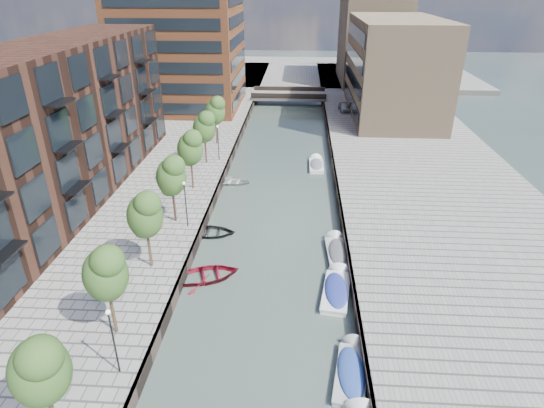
# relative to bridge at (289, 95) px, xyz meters

# --- Properties ---
(water) EXTENTS (300.00, 300.00, 0.00)m
(water) POSITION_rel_bridge_xyz_m (0.00, -32.00, -1.39)
(water) COLOR #38473F
(water) RESTS_ON ground
(quay_right) EXTENTS (20.00, 140.00, 1.00)m
(quay_right) POSITION_rel_bridge_xyz_m (16.00, -32.00, -0.89)
(quay_right) COLOR gray
(quay_right) RESTS_ON ground
(quay_wall_left) EXTENTS (0.25, 140.00, 1.00)m
(quay_wall_left) POSITION_rel_bridge_xyz_m (-6.10, -32.00, -0.89)
(quay_wall_left) COLOR #332823
(quay_wall_left) RESTS_ON ground
(quay_wall_right) EXTENTS (0.25, 140.00, 1.00)m
(quay_wall_right) POSITION_rel_bridge_xyz_m (6.10, -32.00, -0.89)
(quay_wall_right) COLOR #332823
(quay_wall_right) RESTS_ON ground
(far_closure) EXTENTS (80.00, 40.00, 1.00)m
(far_closure) POSITION_rel_bridge_xyz_m (0.00, 28.00, -0.89)
(far_closure) COLOR gray
(far_closure) RESTS_ON ground
(apartment_block) EXTENTS (8.00, 38.00, 14.00)m
(apartment_block) POSITION_rel_bridge_xyz_m (-20.00, -42.00, 6.61)
(apartment_block) COLOR black
(apartment_block) RESTS_ON quay_left
(tower) EXTENTS (18.00, 18.00, 30.00)m
(tower) POSITION_rel_bridge_xyz_m (-17.00, -7.00, 14.61)
(tower) COLOR brown
(tower) RESTS_ON quay_left
(tan_block_near) EXTENTS (12.00, 25.00, 14.00)m
(tan_block_near) POSITION_rel_bridge_xyz_m (16.00, -10.00, 6.61)
(tan_block_near) COLOR #907558
(tan_block_near) RESTS_ON quay_right
(tan_block_far) EXTENTS (12.00, 20.00, 16.00)m
(tan_block_far) POSITION_rel_bridge_xyz_m (16.00, 16.00, 7.61)
(tan_block_far) COLOR #907558
(tan_block_far) RESTS_ON quay_right
(bridge) EXTENTS (13.00, 6.00, 1.30)m
(bridge) POSITION_rel_bridge_xyz_m (0.00, 0.00, 0.00)
(bridge) COLOR gray
(bridge) RESTS_ON ground
(tree_0) EXTENTS (2.50, 2.50, 5.95)m
(tree_0) POSITION_rel_bridge_xyz_m (-8.50, -68.00, 3.92)
(tree_0) COLOR #382619
(tree_0) RESTS_ON quay_left
(tree_1) EXTENTS (2.50, 2.50, 5.95)m
(tree_1) POSITION_rel_bridge_xyz_m (-8.50, -61.00, 3.92)
(tree_1) COLOR #382619
(tree_1) RESTS_ON quay_left
(tree_2) EXTENTS (2.50, 2.50, 5.95)m
(tree_2) POSITION_rel_bridge_xyz_m (-8.50, -54.00, 3.92)
(tree_2) COLOR #382619
(tree_2) RESTS_ON quay_left
(tree_3) EXTENTS (2.50, 2.50, 5.95)m
(tree_3) POSITION_rel_bridge_xyz_m (-8.50, -47.00, 3.92)
(tree_3) COLOR #382619
(tree_3) RESTS_ON quay_left
(tree_4) EXTENTS (2.50, 2.50, 5.95)m
(tree_4) POSITION_rel_bridge_xyz_m (-8.50, -40.00, 3.92)
(tree_4) COLOR #382619
(tree_4) RESTS_ON quay_left
(tree_5) EXTENTS (2.50, 2.50, 5.95)m
(tree_5) POSITION_rel_bridge_xyz_m (-8.50, -33.00, 3.92)
(tree_5) COLOR #382619
(tree_5) RESTS_ON quay_left
(tree_6) EXTENTS (2.50, 2.50, 5.95)m
(tree_6) POSITION_rel_bridge_xyz_m (-8.50, -26.00, 3.92)
(tree_6) COLOR #382619
(tree_6) RESTS_ON quay_left
(lamp_0) EXTENTS (0.24, 0.24, 4.12)m
(lamp_0) POSITION_rel_bridge_xyz_m (-7.20, -64.00, 2.12)
(lamp_0) COLOR black
(lamp_0) RESTS_ON quay_left
(lamp_1) EXTENTS (0.24, 0.24, 4.12)m
(lamp_1) POSITION_rel_bridge_xyz_m (-7.20, -48.00, 2.12)
(lamp_1) COLOR black
(lamp_1) RESTS_ON quay_left
(lamp_2) EXTENTS (0.24, 0.24, 4.12)m
(lamp_2) POSITION_rel_bridge_xyz_m (-7.20, -32.00, 2.12)
(lamp_2) COLOR black
(lamp_2) RESTS_ON quay_left
(sloop_2) EXTENTS (5.69, 4.88, 0.99)m
(sloop_2) POSITION_rel_bridge_xyz_m (-4.43, -53.93, -1.39)
(sloop_2) COLOR maroon
(sloop_2) RESTS_ON ground
(sloop_3) EXTENTS (4.46, 3.44, 0.85)m
(sloop_3) POSITION_rel_bridge_xyz_m (-5.15, -36.40, -1.39)
(sloop_3) COLOR silver
(sloop_3) RESTS_ON ground
(sloop_4) EXTENTS (4.39, 3.15, 0.90)m
(sloop_4) POSITION_rel_bridge_xyz_m (-5.40, -47.53, -1.39)
(sloop_4) COLOR black
(sloop_4) RESTS_ON ground
(motorboat_0) EXTENTS (2.41, 4.97, 1.59)m
(motorboat_0) POSITION_rel_bridge_xyz_m (5.35, -62.32, -1.20)
(motorboat_0) COLOR #B0B1AE
(motorboat_0) RESTS_ON ground
(motorboat_1) EXTENTS (1.97, 4.98, 1.63)m
(motorboat_1) POSITION_rel_bridge_xyz_m (5.37, -49.89, -1.19)
(motorboat_1) COLOR #B3B2B1
(motorboat_1) RESTS_ON ground
(motorboat_3) EXTENTS (2.47, 5.27, 1.69)m
(motorboat_3) POSITION_rel_bridge_xyz_m (4.99, -54.90, -1.18)
(motorboat_3) COLOR white
(motorboat_3) RESTS_ON ground
(motorboat_4) EXTENTS (1.61, 4.61, 1.54)m
(motorboat_4) POSITION_rel_bridge_xyz_m (4.16, -30.75, -1.20)
(motorboat_4) COLOR white
(motorboat_4) RESTS_ON ground
(car) EXTENTS (1.92, 4.04, 1.33)m
(car) POSITION_rel_bridge_xyz_m (9.12, -8.64, 0.28)
(car) COLOR #A7A8AB
(car) RESTS_ON quay_right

